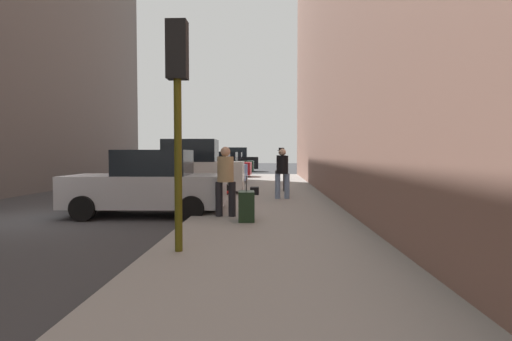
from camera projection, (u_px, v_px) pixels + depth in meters
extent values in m
plane|color=#38383A|center=(37.00, 220.00, 10.16)|extent=(120.00, 120.00, 0.00)
cube|color=gray|center=(272.00, 218.00, 9.96)|extent=(4.00, 40.00, 0.15)
cube|color=#B7BABF|center=(147.00, 190.00, 10.86)|extent=(4.25, 1.95, 0.84)
cube|color=black|center=(154.00, 163.00, 10.83)|extent=(1.93, 1.61, 0.70)
cylinder|color=black|center=(110.00, 200.00, 11.81)|extent=(0.65, 0.24, 0.64)
cylinder|color=black|center=(83.00, 208.00, 9.97)|extent=(0.65, 0.24, 0.64)
cylinder|color=black|center=(202.00, 200.00, 11.79)|extent=(0.65, 0.24, 0.64)
cylinder|color=black|center=(191.00, 209.00, 9.95)|extent=(0.65, 0.24, 0.64)
cube|color=silver|center=(186.00, 175.00, 15.95)|extent=(4.64, 1.94, 1.10)
cube|color=black|center=(191.00, 151.00, 15.90)|extent=(2.10, 1.61, 0.90)
cylinder|color=black|center=(155.00, 186.00, 16.90)|extent=(0.64, 0.23, 0.64)
cylinder|color=black|center=(142.00, 190.00, 15.07)|extent=(0.64, 0.23, 0.64)
cylinder|color=black|center=(225.00, 186.00, 16.87)|extent=(0.64, 0.23, 0.64)
cylinder|color=black|center=(221.00, 190.00, 15.03)|extent=(0.64, 0.23, 0.64)
cube|color=navy|center=(207.00, 172.00, 21.34)|extent=(4.26, 1.98, 0.84)
cube|color=black|center=(211.00, 158.00, 21.30)|extent=(1.94, 1.63, 0.70)
cylinder|color=black|center=(186.00, 178.00, 22.37)|extent=(0.65, 0.24, 0.64)
cylinder|color=black|center=(178.00, 180.00, 20.53)|extent=(0.65, 0.24, 0.64)
cylinder|color=black|center=(234.00, 178.00, 22.18)|extent=(0.65, 0.24, 0.64)
cylinder|color=black|center=(230.00, 180.00, 20.35)|extent=(0.65, 0.24, 0.64)
cube|color=#B2191E|center=(220.00, 168.00, 26.78)|extent=(4.24, 1.93, 0.84)
cube|color=black|center=(223.00, 157.00, 26.73)|extent=(1.92, 1.60, 0.70)
cylinder|color=black|center=(202.00, 173.00, 27.78)|extent=(0.64, 0.23, 0.64)
cylinder|color=black|center=(197.00, 175.00, 25.95)|extent=(0.64, 0.23, 0.64)
cylinder|color=black|center=(241.00, 173.00, 27.64)|extent=(0.64, 0.23, 0.64)
cylinder|color=black|center=(239.00, 175.00, 25.80)|extent=(0.64, 0.23, 0.64)
cube|color=#193828|center=(227.00, 166.00, 31.64)|extent=(4.22, 1.89, 0.84)
cube|color=black|center=(230.00, 157.00, 31.60)|extent=(1.91, 1.58, 0.70)
cylinder|color=black|center=(212.00, 170.00, 32.61)|extent=(0.64, 0.23, 0.64)
cylinder|color=black|center=(209.00, 171.00, 30.77)|extent=(0.64, 0.23, 0.64)
cylinder|color=black|center=(245.00, 170.00, 32.54)|extent=(0.64, 0.23, 0.64)
cylinder|color=black|center=(244.00, 171.00, 30.71)|extent=(0.64, 0.23, 0.64)
cube|color=black|center=(234.00, 163.00, 37.39)|extent=(4.64, 1.95, 1.10)
cube|color=black|center=(236.00, 152.00, 37.35)|extent=(2.11, 1.61, 0.90)
cylinder|color=black|center=(219.00, 168.00, 38.34)|extent=(0.65, 0.24, 0.64)
cylinder|color=black|center=(217.00, 168.00, 36.51)|extent=(0.65, 0.24, 0.64)
cylinder|color=black|center=(250.00, 168.00, 38.32)|extent=(0.65, 0.24, 0.64)
cylinder|color=black|center=(249.00, 168.00, 36.48)|extent=(0.65, 0.24, 0.64)
cylinder|color=red|center=(223.00, 193.00, 12.80)|extent=(0.22, 0.22, 0.55)
sphere|color=red|center=(223.00, 183.00, 12.78)|extent=(0.20, 0.20, 0.20)
cylinder|color=red|center=(218.00, 192.00, 12.80)|extent=(0.10, 0.09, 0.09)
cylinder|color=red|center=(228.00, 192.00, 12.79)|extent=(0.10, 0.09, 0.09)
cylinder|color=#514C0F|center=(178.00, 137.00, 6.24)|extent=(0.12, 0.12, 3.60)
cube|color=black|center=(177.00, 50.00, 6.18)|extent=(0.32, 0.24, 0.90)
sphere|color=red|center=(179.00, 34.00, 6.30)|extent=(0.14, 0.14, 0.14)
sphere|color=yellow|center=(179.00, 52.00, 6.31)|extent=(0.14, 0.14, 0.14)
sphere|color=green|center=(179.00, 70.00, 6.32)|extent=(0.14, 0.14, 0.14)
cylinder|color=black|center=(232.00, 199.00, 9.78)|extent=(0.18, 0.18, 0.85)
cylinder|color=black|center=(219.00, 199.00, 9.79)|extent=(0.18, 0.18, 0.85)
cylinder|color=tan|center=(225.00, 169.00, 9.75)|extent=(0.40, 0.40, 0.62)
sphere|color=tan|center=(225.00, 152.00, 9.74)|extent=(0.24, 0.24, 0.24)
cylinder|color=#333338|center=(277.00, 181.00, 16.32)|extent=(0.19, 0.19, 0.85)
cylinder|color=#333338|center=(285.00, 181.00, 16.29)|extent=(0.19, 0.19, 0.85)
cylinder|color=#4C5156|center=(281.00, 163.00, 16.27)|extent=(0.42, 0.42, 0.62)
sphere|color=beige|center=(281.00, 152.00, 16.25)|extent=(0.24, 0.24, 0.24)
cylinder|color=black|center=(281.00, 151.00, 16.25)|extent=(0.34, 0.34, 0.02)
cylinder|color=black|center=(281.00, 149.00, 16.25)|extent=(0.23, 0.23, 0.11)
cylinder|color=#728CB2|center=(278.00, 186.00, 13.63)|extent=(0.19, 0.19, 0.85)
cylinder|color=#728CB2|center=(287.00, 186.00, 13.64)|extent=(0.19, 0.19, 0.85)
cylinder|color=black|center=(282.00, 165.00, 13.60)|extent=(0.42, 0.42, 0.62)
sphere|color=beige|center=(282.00, 152.00, 13.59)|extent=(0.24, 0.24, 0.24)
cube|color=black|center=(246.00, 206.00, 9.12)|extent=(0.39, 0.58, 0.68)
cylinder|color=#333333|center=(246.00, 183.00, 9.10)|extent=(0.02, 0.02, 0.36)
cube|color=black|center=(255.00, 191.00, 15.02)|extent=(0.32, 0.44, 0.28)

